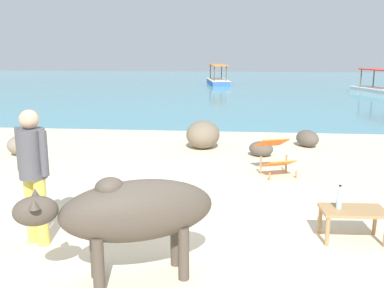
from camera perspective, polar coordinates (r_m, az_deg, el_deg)
The scene contains 13 objects.
sand_beach at distance 5.58m, azimuth -2.43°, elevation -12.02°, with size 18.00×14.00×0.04m, color beige.
water_surface at distance 27.14m, azimuth 4.05°, elevation 7.50°, with size 60.00×36.00×0.03m, color teal.
cow at distance 4.35m, azimuth -7.81°, elevation -8.84°, with size 1.93×1.13×1.09m.
low_bench_table at distance 5.66m, azimuth 20.43°, elevation -8.65°, with size 0.78×0.48×0.39m.
bottle at distance 5.56m, azimuth 18.83°, elevation -6.88°, with size 0.07×0.07×0.30m.
deck_chair_near at distance 8.17m, azimuth 10.90°, elevation -1.28°, with size 0.76×0.90×0.68m.
person_standing at distance 5.35m, azimuth -20.22°, elevation -2.88°, with size 0.47×0.32×1.62m.
shore_rock_large at distance 9.52m, azimuth 9.08°, elevation -0.62°, with size 0.53×0.42×0.33m, color brown.
shore_rock_medium at distance 10.13m, azimuth 1.45°, elevation 1.26°, with size 0.88×0.78×0.65m, color #756651.
shore_rock_small at distance 10.23m, azimuth -21.45°, elevation -0.07°, with size 0.66×0.55×0.45m, color gray.
shore_rock_flat at distance 10.66m, azimuth 14.96°, elevation 0.71°, with size 0.62×0.44×0.40m, color brown.
boat_white at distance 24.36m, azimuth 23.46°, elevation 6.63°, with size 2.28×3.85×1.29m.
boat_blue at distance 28.98m, azimuth 3.43°, elevation 8.39°, with size 1.76×3.82×1.29m.
Camera 1 is at (0.72, -5.03, 2.33)m, focal length 40.48 mm.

